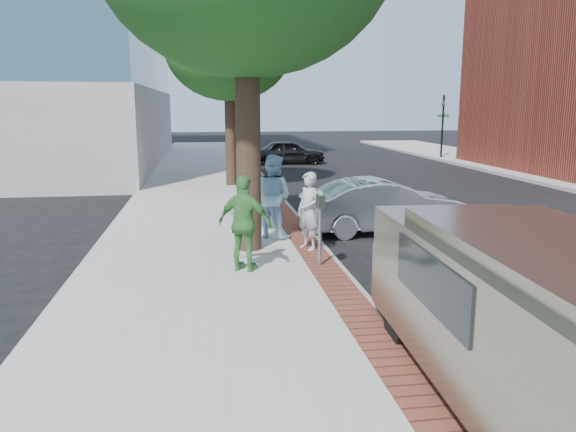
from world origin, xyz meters
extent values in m
plane|color=black|center=(0.00, 0.00, 0.00)|extent=(120.00, 120.00, 0.00)
cube|color=#9E9991|center=(-1.50, 8.00, 0.07)|extent=(5.00, 60.00, 0.15)
cube|color=brown|center=(0.70, 8.00, 0.15)|extent=(0.60, 60.00, 0.01)
cube|color=gray|center=(1.05, 8.00, 0.07)|extent=(0.10, 60.00, 0.15)
cylinder|color=black|center=(0.90, 22.00, 1.90)|extent=(0.12, 0.12, 3.80)
imported|color=black|center=(0.90, 22.00, 3.00)|extent=(0.18, 0.15, 0.90)
cube|color=#1E7238|center=(0.90, 22.00, 2.60)|extent=(0.70, 0.03, 0.18)
cylinder|color=black|center=(12.50, 22.00, 1.90)|extent=(0.12, 0.12, 3.80)
imported|color=black|center=(12.50, 22.00, 3.00)|extent=(0.18, 0.15, 0.90)
cube|color=#1E7238|center=(12.50, 22.00, 2.60)|extent=(0.70, 0.03, 0.18)
cylinder|color=black|center=(-0.60, 1.90, 2.35)|extent=(0.52, 0.52, 4.40)
cylinder|color=black|center=(-0.50, 12.00, 2.08)|extent=(0.40, 0.40, 3.85)
ellipsoid|color=#144616|center=(-0.50, 12.00, 5.32)|extent=(4.80, 4.80, 3.94)
cylinder|color=gray|center=(0.63, 0.36, 0.72)|extent=(0.07, 0.07, 1.15)
cube|color=#2D3030|center=(0.63, 0.27, 1.42)|extent=(0.12, 0.14, 0.24)
cube|color=#2D3030|center=(0.63, 0.45, 1.42)|extent=(0.12, 0.14, 0.24)
sphere|color=#3F8C4C|center=(0.63, 0.27, 1.57)|extent=(0.11, 0.11, 0.11)
sphere|color=#3F8C4C|center=(0.63, 0.45, 1.57)|extent=(0.11, 0.11, 0.11)
imported|color=#A7A7AC|center=(0.65, 1.66, 0.99)|extent=(0.64, 0.73, 1.68)
imported|color=#98CAEB|center=(0.04, 2.93, 1.12)|extent=(1.20, 1.17, 1.95)
imported|color=#41853C|center=(-0.81, 0.29, 1.05)|extent=(1.14, 0.90, 1.80)
imported|color=silver|center=(2.99, 3.69, 0.69)|extent=(4.26, 1.77, 1.37)
imported|color=black|center=(3.19, 20.99, 0.66)|extent=(3.98, 1.80, 1.33)
cube|color=gray|center=(1.80, -4.78, 1.06)|extent=(2.25, 5.19, 1.44)
cube|color=gray|center=(1.90, -2.55, 0.77)|extent=(2.01, 1.05, 0.85)
cube|color=gray|center=(1.79, -5.10, 1.86)|extent=(1.97, 3.69, 0.17)
cylinder|color=black|center=(1.00, -3.09, 0.34)|extent=(0.26, 0.69, 0.68)
cylinder|color=black|center=(2.75, -3.17, 0.34)|extent=(0.26, 0.69, 0.68)
cube|color=black|center=(0.79, -4.52, 1.38)|extent=(0.12, 2.12, 0.58)
cube|color=black|center=(1.92, -2.07, 1.12)|extent=(1.70, 0.10, 0.43)
camera|label=1|loc=(-1.52, -9.90, 3.21)|focal=35.00mm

